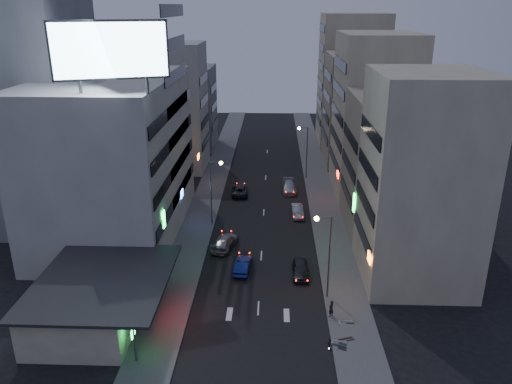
{
  "coord_description": "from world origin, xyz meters",
  "views": [
    {
      "loc": [
        1.19,
        -33.96,
        25.31
      ],
      "look_at": [
        -0.68,
        16.86,
        6.25
      ],
      "focal_mm": 35.0,
      "sensor_mm": 36.0,
      "label": 1
    }
  ],
  "objects_px": {
    "person": "(331,309)",
    "scooter_silver_b": "(354,315)",
    "parked_car_left": "(240,190)",
    "parked_car_right_far": "(289,187)",
    "road_car_silver": "(225,242)",
    "scooter_blue": "(347,339)",
    "parked_car_right_near": "(301,269)",
    "scooter_black_a": "(348,341)",
    "parked_car_right_mid": "(297,211)",
    "road_car_blue": "(243,265)",
    "scooter_black_b": "(352,331)",
    "scooter_silver_a": "(348,336)"
  },
  "relations": [
    {
      "from": "scooter_black_a",
      "to": "scooter_silver_a",
      "type": "height_order",
      "value": "scooter_black_a"
    },
    {
      "from": "parked_car_left",
      "to": "parked_car_right_far",
      "type": "bearing_deg",
      "value": -172.6
    },
    {
      "from": "parked_car_right_far",
      "to": "road_car_blue",
      "type": "xyz_separation_m",
      "value": [
        -5.27,
        -23.36,
        -0.03
      ]
    },
    {
      "from": "scooter_black_b",
      "to": "scooter_black_a",
      "type": "bearing_deg",
      "value": 140.47
    },
    {
      "from": "parked_car_left",
      "to": "parked_car_right_far",
      "type": "xyz_separation_m",
      "value": [
        7.08,
        1.44,
        0.05
      ]
    },
    {
      "from": "scooter_silver_a",
      "to": "parked_car_right_mid",
      "type": "bearing_deg",
      "value": 21.54
    },
    {
      "from": "road_car_silver",
      "to": "scooter_black_a",
      "type": "height_order",
      "value": "road_car_silver"
    },
    {
      "from": "parked_car_right_mid",
      "to": "scooter_silver_b",
      "type": "distance_m",
      "value": 23.11
    },
    {
      "from": "parked_car_left",
      "to": "scooter_silver_a",
      "type": "relative_size",
      "value": 2.66
    },
    {
      "from": "parked_car_right_near",
      "to": "parked_car_left",
      "type": "bearing_deg",
      "value": 108.99
    },
    {
      "from": "scooter_black_a",
      "to": "parked_car_right_mid",
      "type": "bearing_deg",
      "value": 29.36
    },
    {
      "from": "parked_car_right_far",
      "to": "scooter_black_b",
      "type": "relative_size",
      "value": 2.64
    },
    {
      "from": "road_car_blue",
      "to": "scooter_black_a",
      "type": "relative_size",
      "value": 2.21
    },
    {
      "from": "parked_car_right_near",
      "to": "scooter_silver_b",
      "type": "distance_m",
      "value": 8.7
    },
    {
      "from": "road_car_blue",
      "to": "road_car_silver",
      "type": "distance_m",
      "value": 5.67
    },
    {
      "from": "scooter_black_a",
      "to": "scooter_blue",
      "type": "relative_size",
      "value": 1.03
    },
    {
      "from": "parked_car_left",
      "to": "scooter_black_a",
      "type": "distance_m",
      "value": 35.51
    },
    {
      "from": "road_car_blue",
      "to": "scooter_black_b",
      "type": "bearing_deg",
      "value": 137.84
    },
    {
      "from": "parked_car_left",
      "to": "scooter_black_a",
      "type": "bearing_deg",
      "value": 103.6
    },
    {
      "from": "road_car_silver",
      "to": "parked_car_right_near",
      "type": "bearing_deg",
      "value": 157.37
    },
    {
      "from": "road_car_silver",
      "to": "person",
      "type": "bearing_deg",
      "value": 141.93
    },
    {
      "from": "scooter_black_a",
      "to": "scooter_silver_a",
      "type": "relative_size",
      "value": 1.04
    },
    {
      "from": "parked_car_right_far",
      "to": "road_car_blue",
      "type": "height_order",
      "value": "parked_car_right_far"
    },
    {
      "from": "scooter_silver_a",
      "to": "scooter_silver_b",
      "type": "height_order",
      "value": "scooter_silver_b"
    },
    {
      "from": "parked_car_right_far",
      "to": "scooter_silver_b",
      "type": "xyz_separation_m",
      "value": [
        4.66,
        -31.69,
        -0.02
      ]
    },
    {
      "from": "parked_car_right_near",
      "to": "scooter_silver_a",
      "type": "xyz_separation_m",
      "value": [
        3.24,
        -10.54,
        -0.02
      ]
    },
    {
      "from": "parked_car_left",
      "to": "scooter_blue",
      "type": "height_order",
      "value": "parked_car_left"
    },
    {
      "from": "road_car_silver",
      "to": "scooter_silver_b",
      "type": "xyz_separation_m",
      "value": [
        12.3,
        -13.48,
        -0.04
      ]
    },
    {
      "from": "scooter_silver_b",
      "to": "parked_car_left",
      "type": "bearing_deg",
      "value": 22.88
    },
    {
      "from": "road_car_blue",
      "to": "parked_car_right_near",
      "type": "bearing_deg",
      "value": 179.04
    },
    {
      "from": "scooter_black_a",
      "to": "scooter_black_b",
      "type": "xyz_separation_m",
      "value": [
        0.52,
        1.42,
        -0.0
      ]
    },
    {
      "from": "road_car_silver",
      "to": "parked_car_left",
      "type": "bearing_deg",
      "value": -78.97
    },
    {
      "from": "parked_car_right_far",
      "to": "scooter_black_a",
      "type": "bearing_deg",
      "value": -86.3
    },
    {
      "from": "road_car_silver",
      "to": "scooter_blue",
      "type": "xyz_separation_m",
      "value": [
        11.27,
        -16.77,
        -0.06
      ]
    },
    {
      "from": "parked_car_left",
      "to": "scooter_blue",
      "type": "distance_m",
      "value": 35.21
    },
    {
      "from": "person",
      "to": "scooter_silver_b",
      "type": "height_order",
      "value": "person"
    },
    {
      "from": "person",
      "to": "scooter_silver_b",
      "type": "distance_m",
      "value": 1.96
    },
    {
      "from": "parked_car_right_near",
      "to": "parked_car_right_mid",
      "type": "relative_size",
      "value": 1.0
    },
    {
      "from": "scooter_silver_b",
      "to": "parked_car_right_near",
      "type": "bearing_deg",
      "value": 30.11
    },
    {
      "from": "parked_car_right_mid",
      "to": "road_car_blue",
      "type": "relative_size",
      "value": 0.98
    },
    {
      "from": "parked_car_left",
      "to": "person",
      "type": "bearing_deg",
      "value": 104.34
    },
    {
      "from": "person",
      "to": "scooter_silver_a",
      "type": "distance_m",
      "value": 3.61
    },
    {
      "from": "person",
      "to": "road_car_silver",
      "type": "bearing_deg",
      "value": -93.5
    },
    {
      "from": "parked_car_right_mid",
      "to": "scooter_black_a",
      "type": "xyz_separation_m",
      "value": [
        2.88,
        -26.37,
        0.02
      ]
    },
    {
      "from": "parked_car_right_far",
      "to": "scooter_silver_b",
      "type": "height_order",
      "value": "parked_car_right_far"
    },
    {
      "from": "scooter_blue",
      "to": "scooter_silver_b",
      "type": "relative_size",
      "value": 0.97
    },
    {
      "from": "road_car_silver",
      "to": "scooter_blue",
      "type": "distance_m",
      "value": 20.2
    },
    {
      "from": "parked_car_right_near",
      "to": "parked_car_left",
      "type": "xyz_separation_m",
      "value": [
        -7.6,
        22.6,
        -0.03
      ]
    },
    {
      "from": "scooter_silver_a",
      "to": "scooter_black_b",
      "type": "bearing_deg",
      "value": -18.06
    },
    {
      "from": "parked_car_right_far",
      "to": "scooter_silver_a",
      "type": "height_order",
      "value": "parked_car_right_far"
    }
  ]
}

